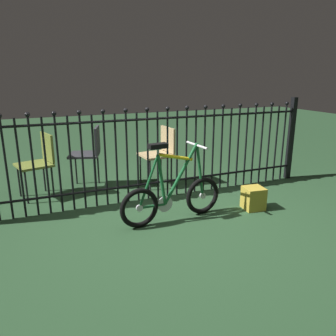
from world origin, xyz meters
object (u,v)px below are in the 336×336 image
(chair_olive, at_px, (40,159))
(display_crate, at_px, (253,198))
(bicycle, at_px, (172,195))
(chair_charcoal, at_px, (90,150))
(chair_tan, at_px, (161,150))

(chair_olive, xyz_separation_m, display_crate, (2.30, -1.45, -0.37))
(chair_olive, relative_size, display_crate, 3.08)
(chair_olive, bearing_deg, bicycle, -46.81)
(chair_olive, xyz_separation_m, chair_charcoal, (0.66, 0.11, 0.03))
(chair_olive, distance_m, display_crate, 2.74)
(bicycle, xyz_separation_m, chair_tan, (0.34, 1.20, 0.22))
(bicycle, distance_m, chair_tan, 1.27)
(chair_charcoal, height_order, display_crate, chair_charcoal)
(bicycle, distance_m, chair_charcoal, 1.62)
(chair_tan, relative_size, chair_olive, 1.01)
(bicycle, xyz_separation_m, display_crate, (1.02, -0.09, -0.16))
(bicycle, height_order, chair_tan, bicycle)
(chair_tan, bearing_deg, display_crate, -62.13)
(chair_tan, distance_m, chair_charcoal, 0.99)
(bicycle, bearing_deg, chair_olive, 133.19)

